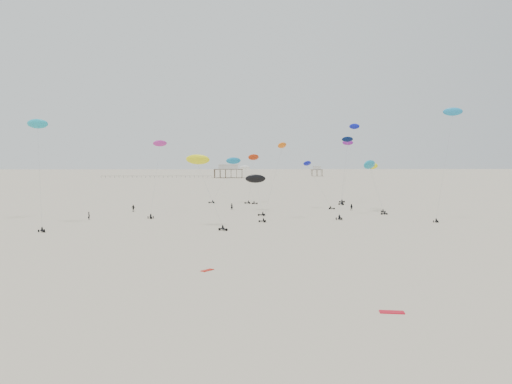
{
  "coord_description": "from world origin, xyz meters",
  "views": [
    {
      "loc": [
        -4.01,
        -14.53,
        13.85
      ],
      "look_at": [
        0.0,
        88.0,
        7.0
      ],
      "focal_mm": 35.0,
      "sensor_mm": 36.0,
      "label": 1
    }
  ],
  "objects_px": {
    "rig_0": "(345,167)",
    "rig_4": "(38,138)",
    "pavilion_main": "(228,172)",
    "pavilion_small": "(317,172)",
    "spectator_0": "(89,220)",
    "rig_8": "(373,172)"
  },
  "relations": [
    {
      "from": "pavilion_main",
      "to": "spectator_0",
      "type": "distance_m",
      "value": 252.22
    },
    {
      "from": "rig_4",
      "to": "rig_8",
      "type": "distance_m",
      "value": 81.79
    },
    {
      "from": "pavilion_small",
      "to": "rig_8",
      "type": "distance_m",
      "value": 264.93
    },
    {
      "from": "rig_4",
      "to": "rig_8",
      "type": "xyz_separation_m",
      "value": [
        77.16,
        26.02,
        -7.72
      ]
    },
    {
      "from": "pavilion_small",
      "to": "rig_8",
      "type": "relative_size",
      "value": 0.59
    },
    {
      "from": "rig_0",
      "to": "rig_4",
      "type": "bearing_deg",
      "value": 18.08
    },
    {
      "from": "rig_8",
      "to": "pavilion_small",
      "type": "bearing_deg",
      "value": -23.0
    },
    {
      "from": "pavilion_small",
      "to": "rig_0",
      "type": "xyz_separation_m",
      "value": [
        -30.71,
        -243.19,
        7.81
      ]
    },
    {
      "from": "pavilion_main",
      "to": "rig_4",
      "type": "height_order",
      "value": "rig_4"
    },
    {
      "from": "pavilion_main",
      "to": "pavilion_small",
      "type": "xyz_separation_m",
      "value": [
        70.0,
        30.0,
        -0.74
      ]
    },
    {
      "from": "pavilion_main",
      "to": "rig_0",
      "type": "bearing_deg",
      "value": -79.56
    },
    {
      "from": "rig_0",
      "to": "rig_4",
      "type": "height_order",
      "value": "rig_4"
    },
    {
      "from": "spectator_0",
      "to": "rig_0",
      "type": "bearing_deg",
      "value": -93.0
    },
    {
      "from": "pavilion_main",
      "to": "rig_8",
      "type": "height_order",
      "value": "rig_8"
    },
    {
      "from": "pavilion_main",
      "to": "pavilion_small",
      "type": "bearing_deg",
      "value": 23.2
    },
    {
      "from": "pavilion_small",
      "to": "rig_0",
      "type": "relative_size",
      "value": 0.46
    },
    {
      "from": "pavilion_main",
      "to": "pavilion_small",
      "type": "distance_m",
      "value": 76.16
    },
    {
      "from": "spectator_0",
      "to": "pavilion_small",
      "type": "bearing_deg",
      "value": -51.46
    },
    {
      "from": "rig_0",
      "to": "rig_4",
      "type": "distance_m",
      "value": 87.73
    },
    {
      "from": "pavilion_main",
      "to": "spectator_0",
      "type": "height_order",
      "value": "pavilion_main"
    },
    {
      "from": "rig_8",
      "to": "spectator_0",
      "type": "xyz_separation_m",
      "value": [
        -69.7,
        -17.31,
        -10.38
      ]
    },
    {
      "from": "rig_0",
      "to": "rig_4",
      "type": "relative_size",
      "value": 0.83
    }
  ]
}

